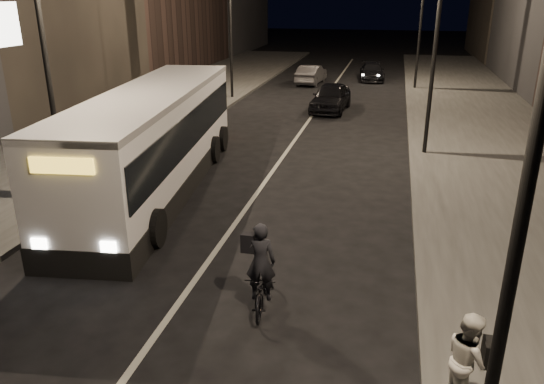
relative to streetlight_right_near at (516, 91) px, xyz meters
The scene contains 14 objects.
ground 8.55m from the streetlight_right_near, 143.12° to the left, with size 180.00×180.00×0.00m, color black.
sidewalk_right 19.02m from the streetlight_right_near, 80.02° to the left, with size 7.00×70.00×0.16m, color #343432.
sidewalk_left 23.31m from the streetlight_right_near, 127.54° to the left, with size 7.00×70.00×0.16m, color #343432.
streetlight_right_near is the anchor object (origin of this frame).
streetlight_right_mid 16.00m from the streetlight_right_near, 90.00° to the left, with size 1.20×0.44×8.12m.
streetlight_right_far 32.00m from the streetlight_right_near, 90.00° to the left, with size 1.20×0.44×8.12m.
streetlight_left_near 13.33m from the streetlight_right_near, 143.12° to the left, with size 1.20×0.44×8.12m.
streetlight_left_far 28.10m from the streetlight_right_near, 112.30° to the left, with size 1.20×0.44×8.12m.
city_bus 13.80m from the streetlight_right_near, 131.04° to the left, with size 4.08×12.58×3.34m.
cyclist_on_bicycle 6.91m from the streetlight_right_near, 133.83° to the left, with size 0.82×1.83×2.04m.
pedestrian_woman 4.65m from the streetlight_right_near, 80.12° to the left, with size 0.79×0.62×1.63m, color beige.
car_near 24.80m from the streetlight_right_near, 100.72° to the left, with size 1.81×4.51×1.53m, color black.
car_mid 34.06m from the streetlight_right_near, 102.07° to the left, with size 1.44×4.14×1.36m, color #333335.
car_far 36.19m from the streetlight_right_near, 94.51° to the left, with size 1.75×4.29×1.25m, color black.
Camera 1 is at (4.14, -9.67, 6.28)m, focal length 35.00 mm.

